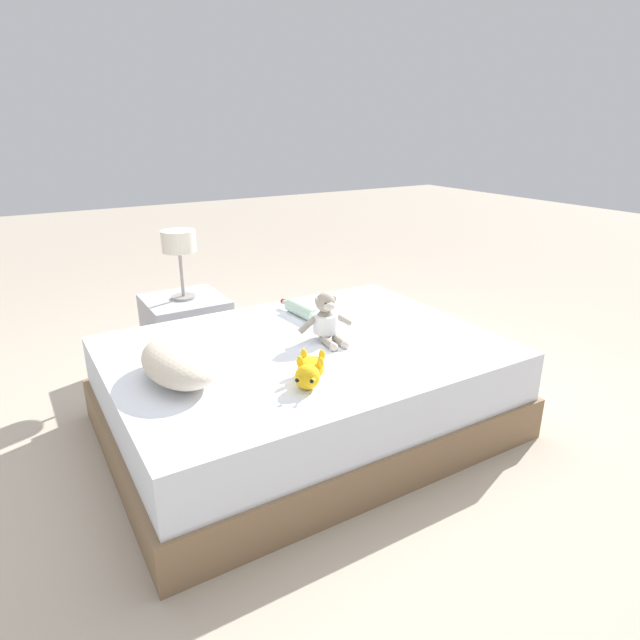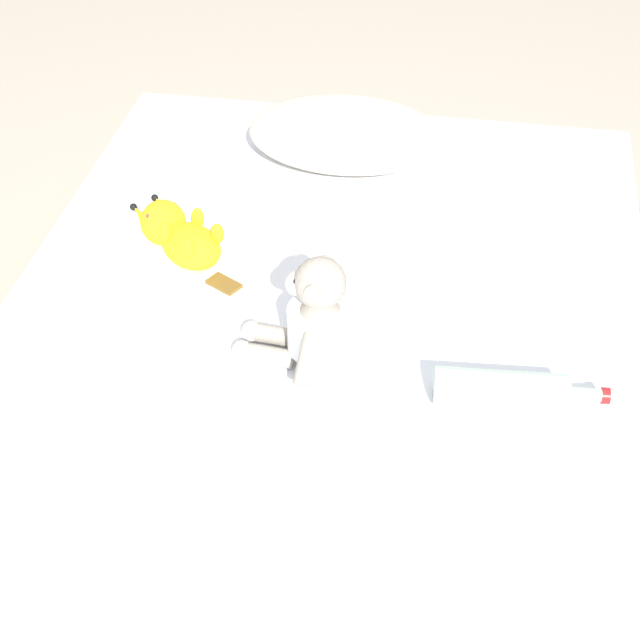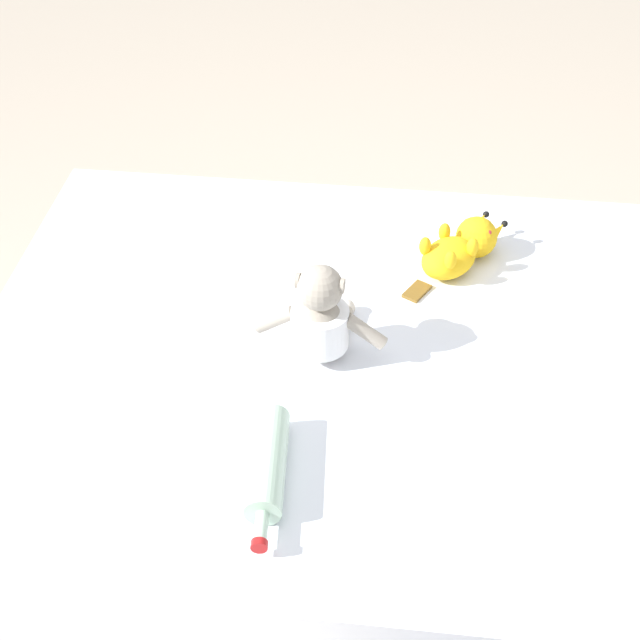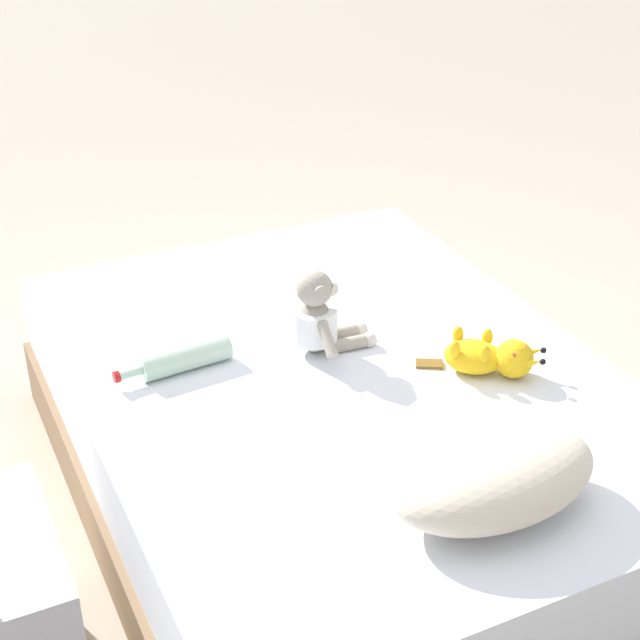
% 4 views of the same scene
% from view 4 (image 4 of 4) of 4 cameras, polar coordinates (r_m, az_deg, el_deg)
% --- Properties ---
extents(ground_plane, '(16.00, 16.00, 0.00)m').
position_cam_4_polar(ground_plane, '(2.76, 1.15, -10.68)').
color(ground_plane, '#B7A893').
extents(bed, '(1.34, 1.82, 0.44)m').
position_cam_4_polar(bed, '(2.62, 1.20, -7.10)').
color(bed, '#846647').
rests_on(bed, ground_plane).
extents(pillow, '(0.48, 0.29, 0.16)m').
position_cam_4_polar(pillow, '(2.06, 10.19, -9.03)').
color(pillow, beige).
rests_on(pillow, bed).
extents(plush_monkey, '(0.23, 0.29, 0.24)m').
position_cam_4_polar(plush_monkey, '(2.54, -0.10, 0.13)').
color(plush_monkey, '#9E9384').
rests_on(plush_monkey, bed).
extents(plush_yellow_creature, '(0.29, 0.25, 0.10)m').
position_cam_4_polar(plush_yellow_creature, '(2.51, 9.97, -2.14)').
color(plush_yellow_creature, yellow).
rests_on(plush_yellow_creature, bed).
extents(glass_bottle, '(0.31, 0.09, 0.07)m').
position_cam_4_polar(glass_bottle, '(2.51, -8.04, -2.23)').
color(glass_bottle, '#B2D1B7').
rests_on(glass_bottle, bed).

